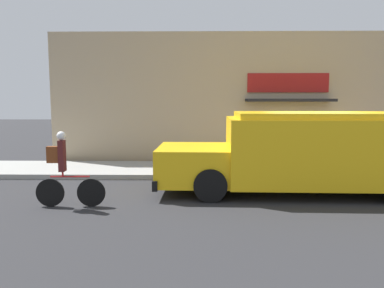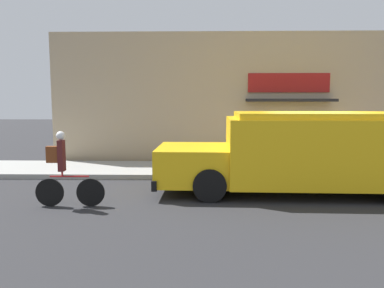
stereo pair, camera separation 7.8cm
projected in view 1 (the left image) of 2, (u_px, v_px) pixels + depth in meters
ground_plane at (309, 181)px, 10.98m from camera, size 70.00×70.00×0.00m
sidewalk at (298, 170)px, 12.23m from camera, size 28.00×2.53×0.15m
storefront at (288, 99)px, 13.59m from camera, size 17.36×0.96×4.79m
school_bus at (311, 151)px, 9.43m from camera, size 7.04×2.85×2.05m
cyclist at (64, 171)px, 8.21m from camera, size 1.53×0.20×1.68m
trash_bin at (292, 157)px, 12.11m from camera, size 0.48×0.48×0.75m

